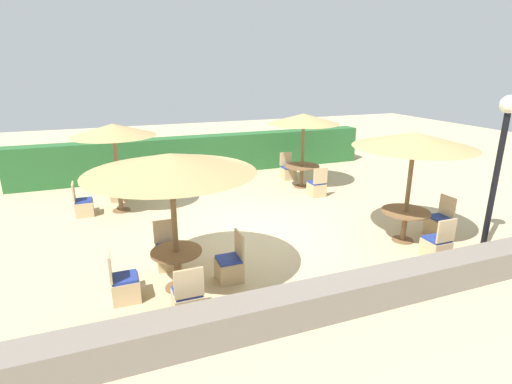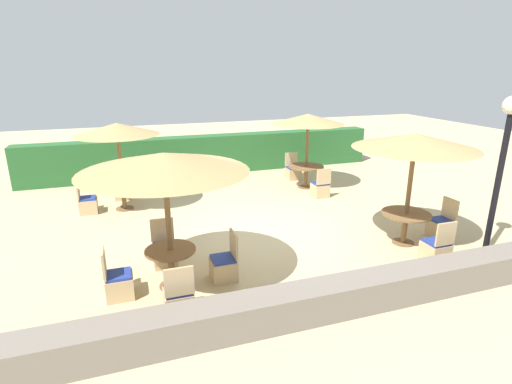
# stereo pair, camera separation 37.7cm
# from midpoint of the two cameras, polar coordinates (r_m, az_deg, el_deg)

# --- Properties ---
(ground_plane) EXTENTS (40.00, 40.00, 0.00)m
(ground_plane) POSITION_cam_midpoint_polar(r_m,az_deg,el_deg) (9.58, 2.29, -6.18)
(ground_plane) COLOR #C6B284
(hedge_row) EXTENTS (13.00, 0.70, 1.40)m
(hedge_row) POSITION_cam_midpoint_polar(r_m,az_deg,el_deg) (15.08, -6.17, 5.37)
(hedge_row) COLOR #28602D
(hedge_row) RESTS_ON ground_plane
(stone_border) EXTENTS (10.00, 0.56, 0.55)m
(stone_border) POSITION_cam_midpoint_polar(r_m,az_deg,el_deg) (6.82, 12.64, -14.57)
(stone_border) COLOR slate
(stone_border) RESTS_ON ground_plane
(lamp_post) EXTENTS (0.36, 0.36, 3.32)m
(lamp_post) POSITION_cam_midpoint_polar(r_m,az_deg,el_deg) (9.36, 32.99, 5.51)
(lamp_post) COLOR black
(lamp_post) RESTS_ON ground_plane
(parasol_front_right) EXTENTS (2.61, 2.61, 2.51)m
(parasol_front_right) POSITION_cam_midpoint_polar(r_m,az_deg,el_deg) (9.16, 22.88, 6.67)
(parasol_front_right) COLOR brown
(parasol_front_right) RESTS_ON ground_plane
(round_table_front_right) EXTENTS (1.07, 1.07, 0.73)m
(round_table_front_right) POSITION_cam_midpoint_polar(r_m,az_deg,el_deg) (9.61, 21.65, -3.67)
(round_table_front_right) COLOR brown
(round_table_front_right) RESTS_ON ground_plane
(patio_chair_front_right_east) EXTENTS (0.46, 0.46, 0.93)m
(patio_chair_front_right_east) POSITION_cam_midpoint_polar(r_m,az_deg,el_deg) (10.41, 25.86, -4.47)
(patio_chair_front_right_east) COLOR tan
(patio_chair_front_right_east) RESTS_ON ground_plane
(patio_chair_front_right_south) EXTENTS (0.46, 0.46, 0.93)m
(patio_chair_front_right_south) POSITION_cam_midpoint_polar(r_m,az_deg,el_deg) (9.11, 25.42, -7.47)
(patio_chair_front_right_south) COLOR tan
(patio_chair_front_right_south) RESTS_ON ground_plane
(parasol_front_left) EXTENTS (2.86, 2.86, 2.49)m
(parasol_front_left) POSITION_cam_midpoint_polar(r_m,az_deg,el_deg) (6.76, -11.44, 4.13)
(parasol_front_left) COLOR brown
(parasol_front_left) RESTS_ON ground_plane
(round_table_front_left) EXTENTS (0.90, 0.90, 0.74)m
(round_table_front_left) POSITION_cam_midpoint_polar(r_m,az_deg,el_deg) (7.37, -10.61, -9.42)
(round_table_front_left) COLOR brown
(round_table_front_left) RESTS_ON ground_plane
(patio_chair_front_left_south) EXTENTS (0.46, 0.46, 0.93)m
(patio_chair_front_left_south) POSITION_cam_midpoint_polar(r_m,az_deg,el_deg) (6.73, -9.34, -14.94)
(patio_chair_front_left_south) COLOR tan
(patio_chair_front_left_south) RESTS_ON ground_plane
(patio_chair_front_left_north) EXTENTS (0.46, 0.46, 0.93)m
(patio_chair_front_left_north) POSITION_cam_midpoint_polar(r_m,az_deg,el_deg) (8.29, -11.65, -8.51)
(patio_chair_front_left_north) COLOR tan
(patio_chair_front_left_north) RESTS_ON ground_plane
(patio_chair_front_left_west) EXTENTS (0.46, 0.46, 0.93)m
(patio_chair_front_left_west) POSITION_cam_midpoint_polar(r_m,az_deg,el_deg) (7.41, -17.66, -12.35)
(patio_chair_front_left_west) COLOR tan
(patio_chair_front_left_west) RESTS_ON ground_plane
(patio_chair_front_left_east) EXTENTS (0.46, 0.46, 0.93)m
(patio_chair_front_left_east) POSITION_cam_midpoint_polar(r_m,az_deg,el_deg) (7.62, -3.11, -10.56)
(patio_chair_front_left_east) COLOR tan
(patio_chair_front_left_east) RESTS_ON ground_plane
(parasol_back_left) EXTENTS (2.22, 2.22, 2.42)m
(parasol_back_left) POSITION_cam_midpoint_polar(r_m,az_deg,el_deg) (11.28, -18.37, 8.46)
(parasol_back_left) COLOR brown
(parasol_back_left) RESTS_ON ground_plane
(round_table_back_left) EXTENTS (1.05, 1.05, 0.73)m
(round_table_back_left) POSITION_cam_midpoint_polar(r_m,az_deg,el_deg) (11.63, -17.59, 0.32)
(round_table_back_left) COLOR brown
(round_table_back_left) RESTS_ON ground_plane
(patio_chair_back_left_west) EXTENTS (0.46, 0.46, 0.93)m
(patio_chair_back_left_west) POSITION_cam_midpoint_polar(r_m,az_deg,el_deg) (11.74, -22.09, -1.60)
(patio_chair_back_left_west) COLOR tan
(patio_chair_back_left_west) RESTS_ON ground_plane
(patio_chair_back_left_north) EXTENTS (0.46, 0.46, 0.93)m
(patio_chair_back_left_north) POSITION_cam_midpoint_polar(r_m,az_deg,el_deg) (12.66, -17.76, 0.22)
(patio_chair_back_left_north) COLOR tan
(patio_chair_back_left_north) RESTS_ON ground_plane
(parasol_back_right) EXTENTS (2.29, 2.29, 2.42)m
(parasol_back_right) POSITION_cam_midpoint_polar(r_m,az_deg,el_deg) (12.92, 8.29, 10.23)
(parasol_back_right) COLOR brown
(parasol_back_right) RESTS_ON ground_plane
(round_table_back_right) EXTENTS (1.15, 1.15, 0.73)m
(round_table_back_right) POSITION_cam_midpoint_polar(r_m,az_deg,el_deg) (13.23, 7.98, 3.11)
(round_table_back_right) COLOR brown
(round_table_back_right) RESTS_ON ground_plane
(patio_chair_back_right_north) EXTENTS (0.46, 0.46, 0.93)m
(patio_chair_back_right_north) POSITION_cam_midpoint_polar(r_m,az_deg,el_deg) (14.25, 6.07, 2.85)
(patio_chair_back_right_north) COLOR tan
(patio_chair_back_right_north) RESTS_ON ground_plane
(patio_chair_back_right_south) EXTENTS (0.46, 0.46, 0.93)m
(patio_chair_back_right_south) POSITION_cam_midpoint_polar(r_m,az_deg,el_deg) (12.43, 10.03, 0.49)
(patio_chair_back_right_south) COLOR tan
(patio_chair_back_right_south) RESTS_ON ground_plane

